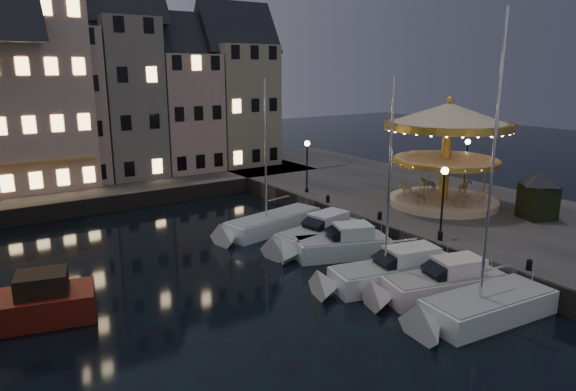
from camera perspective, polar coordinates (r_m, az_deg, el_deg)
ground at (r=26.79m, az=7.94°, el=-10.39°), size 160.00×160.00×0.00m
quay_east at (r=40.18m, az=17.23°, el=-1.62°), size 16.00×56.00×1.30m
quay_north at (r=47.93m, az=-22.88°, el=0.35°), size 44.00×12.00×1.30m
quaywall_e at (r=34.50m, az=8.79°, el=-3.66°), size 0.15×44.00×1.30m
quaywall_n at (r=42.65m, az=-18.63°, el=-0.85°), size 48.00×0.15×1.30m
streetlamp_b at (r=31.19m, az=16.87°, el=0.42°), size 0.44×0.44×4.17m
streetlamp_c at (r=40.85m, az=2.13°, el=4.09°), size 0.44×0.44×4.17m
streetlamp_d at (r=44.18m, az=19.23°, el=4.07°), size 0.44×0.44×4.17m
bollard_a at (r=28.13m, az=25.23°, el=-6.91°), size 0.30×0.30×0.57m
bollard_b at (r=31.07m, az=16.57°, el=-4.23°), size 0.30×0.30×0.57m
bollard_c at (r=34.28m, az=10.16°, el=-2.17°), size 0.30×0.30×0.57m
bollard_d at (r=38.27m, az=4.45°, el=-0.31°), size 0.30×0.30×0.57m
townhouse_nc at (r=48.82m, az=-24.27°, el=10.13°), size 6.82×8.00×14.80m
townhouse_nd at (r=50.13m, az=-17.75°, el=11.32°), size 5.50×8.00×15.80m
townhouse_ne at (r=52.01m, az=-11.79°, el=10.09°), size 6.16×8.00×12.80m
townhouse_nf at (r=54.57m, az=-5.83°, el=10.99°), size 6.82×8.00×13.80m
motorboat_a at (r=24.90m, az=20.51°, el=-11.78°), size 7.48×3.09×12.41m
motorboat_b at (r=26.50m, az=16.25°, el=-9.61°), size 7.18×3.66×2.15m
motorboat_c at (r=27.36m, az=11.26°, el=-8.46°), size 8.16×3.67×10.81m
motorboat_d at (r=30.92m, az=5.29°, el=-5.67°), size 6.66×4.10×2.15m
motorboat_e at (r=32.75m, az=3.12°, el=-4.49°), size 7.51×3.35×2.15m
motorboat_f at (r=35.37m, az=-2.24°, el=-3.27°), size 8.49×3.75×11.24m
red_fishing_boat at (r=26.03m, az=-28.39°, el=-11.10°), size 7.63×4.16×5.87m
carousel at (r=38.28m, az=17.31°, el=6.50°), size 8.94×8.94×7.82m
ticket_kiosk at (r=37.44m, az=26.16°, el=0.82°), size 3.04×3.04×3.56m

